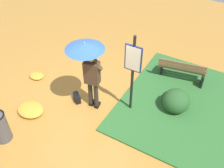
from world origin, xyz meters
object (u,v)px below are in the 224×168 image
person_with_umbrella (88,60)px  trash_bin (0,127)px  info_sign_post (133,67)px  park_bench (182,70)px  handbag (77,98)px

person_with_umbrella → trash_bin: (1.23, 2.03, -1.13)m
info_sign_post → park_bench: 2.29m
park_bench → trash_bin: trash_bin is taller
person_with_umbrella → handbag: person_with_umbrella is taller
person_with_umbrella → park_bench: 3.13m
trash_bin → info_sign_post: bearing=-132.5°
handbag → info_sign_post: bearing=-162.0°
info_sign_post → trash_bin: size_ratio=2.76×
park_bench → trash_bin: (3.03, 4.32, 0.02)m
person_with_umbrella → handbag: size_ratio=5.53×
handbag → park_bench: 3.26m
person_with_umbrella → trash_bin: bearing=58.9°
handbag → park_bench: size_ratio=0.26×
person_with_umbrella → park_bench: size_ratio=1.45×
person_with_umbrella → handbag: (0.44, 0.07, -1.42)m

